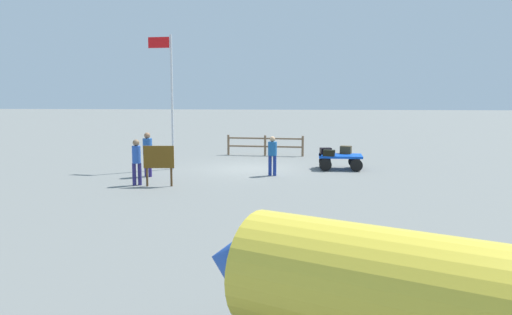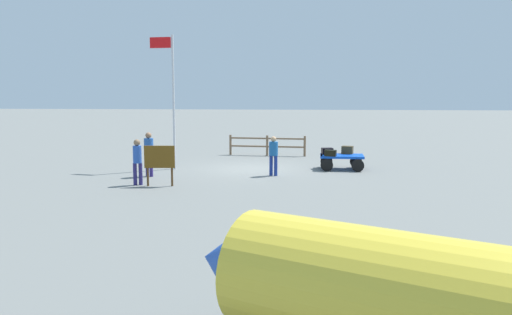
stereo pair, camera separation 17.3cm
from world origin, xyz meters
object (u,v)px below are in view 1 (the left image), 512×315
signboard (159,160)px  worker_trailing (148,150)px  suitcase_olive (326,151)px  worker_supervisor (137,159)px  suitcase_dark (346,150)px  flagpole (170,92)px  worker_lead (272,152)px  luggage_cart (340,159)px  suitcase_grey (329,153)px

signboard → worker_trailing: bearing=-64.7°
suitcase_olive → worker_supervisor: 8.52m
suitcase_dark → worker_trailing: size_ratio=0.31×
suitcase_olive → signboard: 7.88m
worker_supervisor → suitcase_dark: bearing=-149.7°
suitcase_dark → suitcase_olive: 0.94m
worker_supervisor → signboard: worker_supervisor is taller
flagpole → worker_lead: bearing=161.9°
worker_supervisor → signboard: bearing=170.2°
suitcase_olive → worker_supervisor: worker_supervisor is taller
worker_trailing → worker_supervisor: worker_trailing is taller
worker_lead → signboard: 4.80m
suitcase_olive → suitcase_dark: bearing=-165.3°
signboard → luggage_cart: bearing=-147.3°
worker_supervisor → suitcase_grey: bearing=-152.0°
worker_trailing → worker_supervisor: size_ratio=1.05×
flagpole → worker_supervisor: bearing=84.2°
signboard → suitcase_dark: bearing=-146.0°
suitcase_dark → flagpole: (7.73, 0.84, 2.58)m
luggage_cart → worker_lead: worker_lead is taller
suitcase_grey → worker_lead: (2.40, 1.46, 0.19)m
suitcase_grey → worker_supervisor: size_ratio=0.32×
worker_supervisor → worker_trailing: bearing=-87.2°
flagpole → suitcase_dark: bearing=-173.8°
suitcase_olive → flagpole: 7.33m
worker_lead → suitcase_olive: bearing=-137.9°
suitcase_olive → worker_lead: (2.30, 2.08, 0.18)m
luggage_cart → worker_lead: bearing=32.9°
luggage_cart → suitcase_grey: suitcase_grey is taller
suitcase_dark → suitcase_grey: 1.18m
suitcase_grey → suitcase_olive: bearing=-80.8°
worker_lead → worker_trailing: worker_trailing is taller
luggage_cart → flagpole: size_ratio=0.33×
signboard → suitcase_grey: bearing=-148.0°
suitcase_dark → signboard: bearing=34.0°
worker_trailing → signboard: 2.25m
suitcase_dark → suitcase_olive: suitcase_dark is taller
worker_lead → signboard: worker_lead is taller
suitcase_olive → worker_lead: worker_lead is taller
suitcase_dark → suitcase_grey: size_ratio=1.02×
suitcase_dark → signboard: size_ratio=0.37×
suitcase_grey → worker_trailing: 7.69m
worker_trailing → flagpole: flagpole is taller
worker_lead → worker_supervisor: 5.49m
suitcase_olive → worker_lead: size_ratio=0.33×
luggage_cart → worker_lead: 3.50m
suitcase_grey → worker_lead: 2.82m
suitcase_grey → suitcase_olive: 0.63m
worker_lead → signboard: size_ratio=1.08×
luggage_cart → suitcase_olive: 0.71m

